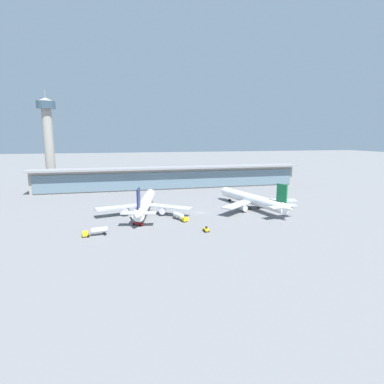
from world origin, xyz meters
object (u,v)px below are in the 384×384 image
object	(u,v)px
airliner_left_stand	(145,204)
service_truck_near_nose_yellow	(96,231)
airliner_centre_stand	(253,199)
service_truck_under_wing_red	(138,223)
control_tower	(48,136)
service_truck_by_tail_yellow	(180,216)
service_truck_mid_apron_yellow	(206,229)

from	to	relation	value
airliner_left_stand	service_truck_near_nose_yellow	distance (m)	35.22
airliner_centre_stand	service_truck_under_wing_red	xyz separation A→B (m)	(-57.26, -15.33, -3.96)
airliner_left_stand	control_tower	world-z (taller)	control_tower
service_truck_by_tail_yellow	airliner_left_stand	bearing A→B (deg)	131.54
airliner_left_stand	airliner_centre_stand	world-z (taller)	same
service_truck_by_tail_yellow	control_tower	xyz separation A→B (m)	(-69.53, 105.13, 34.47)
service_truck_under_wing_red	control_tower	world-z (taller)	control_tower
airliner_left_stand	service_truck_by_tail_yellow	world-z (taller)	airliner_left_stand
airliner_left_stand	service_truck_near_nose_yellow	xyz separation A→B (m)	(-20.40, -28.54, -3.07)
airliner_left_stand	control_tower	size ratio (longest dim) A/B	0.85
airliner_centre_stand	service_truck_by_tail_yellow	size ratio (longest dim) A/B	6.41
airliner_centre_stand	service_truck_near_nose_yellow	xyz separation A→B (m)	(-72.93, -25.29, -3.07)
service_truck_by_tail_yellow	service_truck_mid_apron_yellow	bearing A→B (deg)	-71.73
service_truck_under_wing_red	service_truck_by_tail_yellow	bearing A→B (deg)	10.91
airliner_left_stand	airliner_centre_stand	size ratio (longest dim) A/B	1.00
service_truck_under_wing_red	service_truck_mid_apron_yellow	distance (m)	28.54
service_truck_near_nose_yellow	service_truck_under_wing_red	world-z (taller)	service_truck_near_nose_yellow
airliner_centre_stand	service_truck_mid_apron_yellow	size ratio (longest dim) A/B	19.08
service_truck_under_wing_red	control_tower	distance (m)	125.27
service_truck_near_nose_yellow	service_truck_mid_apron_yellow	size ratio (longest dim) A/B	2.99
service_truck_mid_apron_yellow	control_tower	size ratio (longest dim) A/B	0.04
airliner_left_stand	service_truck_under_wing_red	xyz separation A→B (m)	(-4.73, -18.59, -3.96)
service_truck_under_wing_red	control_tower	size ratio (longest dim) A/B	0.09
airliner_left_stand	service_truck_mid_apron_yellow	bearing A→B (deg)	-59.91
service_truck_under_wing_red	service_truck_near_nose_yellow	bearing A→B (deg)	-147.57
airliner_left_stand	service_truck_under_wing_red	size ratio (longest dim) A/B	9.79
airliner_left_stand	service_truck_near_nose_yellow	bearing A→B (deg)	-125.56
airliner_centre_stand	service_truck_by_tail_yellow	world-z (taller)	airliner_centre_stand
service_truck_mid_apron_yellow	service_truck_by_tail_yellow	distance (m)	19.56
airliner_centre_stand	service_truck_by_tail_yellow	xyz separation A→B (m)	(-39.16, -11.84, -3.07)
airliner_left_stand	airliner_centre_stand	xyz separation A→B (m)	(52.53, -3.25, 0.00)
control_tower	airliner_left_stand	bearing A→B (deg)	-58.05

